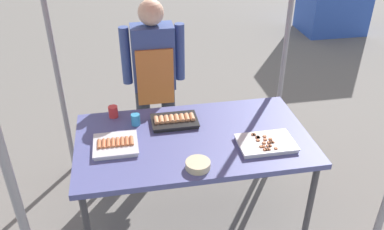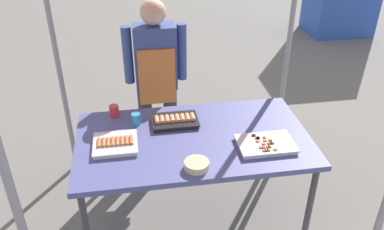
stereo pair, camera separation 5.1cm
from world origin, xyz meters
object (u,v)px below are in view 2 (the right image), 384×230
object	(u,v)px
stall_table	(193,144)
tray_pork_links	(115,144)
tray_meat_skewers	(266,144)
drink_cup_near_edge	(136,119)
drink_cup_by_wok	(114,111)
tray_grilled_sausages	(175,120)
condiment_bowl	(197,165)
vendor_woman	(156,73)

from	to	relation	value
stall_table	tray_pork_links	xyz separation A→B (m)	(-0.53, -0.02, 0.07)
stall_table	tray_meat_skewers	bearing A→B (deg)	-21.53
tray_pork_links	drink_cup_near_edge	distance (m)	0.30
tray_meat_skewers	drink_cup_by_wok	size ratio (longest dim) A/B	4.38
tray_grilled_sausages	drink_cup_by_wok	bearing A→B (deg)	158.25
tray_meat_skewers	condiment_bowl	world-z (taller)	condiment_bowl
stall_table	vendor_woman	size ratio (longest dim) A/B	1.07
tray_grilled_sausages	tray_pork_links	distance (m)	0.48
tray_meat_skewers	drink_cup_near_edge	bearing A→B (deg)	153.53
tray_grilled_sausages	tray_pork_links	size ratio (longest dim) A/B	1.14
tray_pork_links	drink_cup_by_wok	xyz separation A→B (m)	(-0.01, 0.40, 0.02)
tray_pork_links	condiment_bowl	world-z (taller)	same
condiment_bowl	vendor_woman	bearing A→B (deg)	97.48
tray_pork_links	vendor_woman	distance (m)	0.90
condiment_bowl	drink_cup_near_edge	size ratio (longest dim) A/B	1.84
stall_table	condiment_bowl	size ratio (longest dim) A/B	10.29
condiment_bowl	drink_cup_near_edge	xyz separation A→B (m)	(-0.34, 0.57, 0.02)
stall_table	drink_cup_by_wok	distance (m)	0.66
tray_grilled_sausages	condiment_bowl	world-z (taller)	tray_grilled_sausages
tray_meat_skewers	tray_pork_links	distance (m)	1.00
condiment_bowl	vendor_woman	distance (m)	1.16
tray_grilled_sausages	drink_cup_by_wok	world-z (taller)	drink_cup_by_wok
vendor_woman	drink_cup_near_edge	bearing A→B (deg)	71.26
tray_pork_links	drink_cup_by_wok	distance (m)	0.40
stall_table	vendor_woman	world-z (taller)	vendor_woman
condiment_bowl	vendor_woman	world-z (taller)	vendor_woman
stall_table	vendor_woman	xyz separation A→B (m)	(-0.18, 0.81, 0.18)
tray_pork_links	condiment_bowl	xyz separation A→B (m)	(0.49, -0.31, 0.00)
stall_table	tray_meat_skewers	world-z (taller)	tray_meat_skewers
condiment_bowl	drink_cup_near_edge	bearing A→B (deg)	121.25
tray_grilled_sausages	condiment_bowl	bearing A→B (deg)	-82.75
condiment_bowl	drink_cup_by_wok	world-z (taller)	drink_cup_by_wok
tray_grilled_sausages	tray_meat_skewers	world-z (taller)	tray_grilled_sausages
stall_table	tray_pork_links	distance (m)	0.53
tray_pork_links	drink_cup_by_wok	world-z (taller)	drink_cup_by_wok
tray_pork_links	vendor_woman	xyz separation A→B (m)	(0.34, 0.83, 0.10)
tray_meat_skewers	tray_pork_links	size ratio (longest dim) A/B	1.28
drink_cup_near_edge	vendor_woman	size ratio (longest dim) A/B	0.06
drink_cup_by_wok	vendor_woman	world-z (taller)	vendor_woman
drink_cup_near_edge	vendor_woman	bearing A→B (deg)	71.26
vendor_woman	stall_table	bearing A→B (deg)	102.71
tray_grilled_sausages	condiment_bowl	distance (m)	0.54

